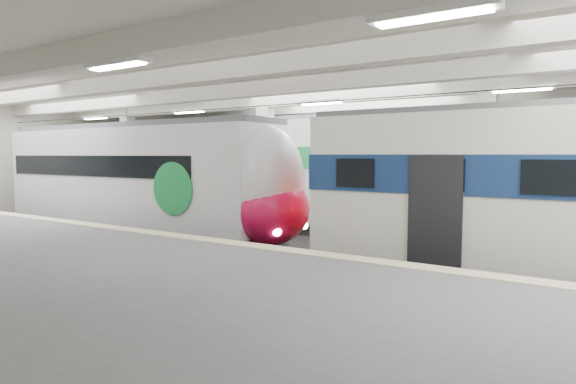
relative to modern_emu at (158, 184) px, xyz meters
The scene contains 3 objects.
station_hall 6.02m from the modern_emu, 17.05° to the right, with size 36.00×24.00×5.75m.
modern_emu is the anchor object (origin of this frame).
far_train 5.56m from the modern_emu, 82.08° to the left, with size 15.20×3.42×4.79m.
Camera 1 is at (7.81, -12.05, 3.21)m, focal length 30.00 mm.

